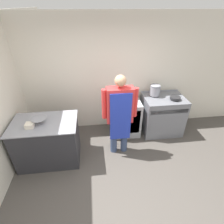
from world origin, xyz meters
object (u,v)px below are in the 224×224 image
at_px(fridge_unit, 125,117).
at_px(mixing_bowl, 39,121).
at_px(person_cook, 120,112).
at_px(saute_pan, 175,98).
at_px(plastic_tub, 30,125).
at_px(stock_pot, 155,90).
at_px(stove, 162,115).

distance_m(fridge_unit, mixing_bowl, 1.97).
distance_m(person_cook, mixing_bowl, 1.50).
bearing_deg(saute_pan, person_cook, -160.11).
xyz_separation_m(mixing_bowl, plastic_tub, (-0.14, -0.12, -0.01)).
distance_m(fridge_unit, stock_pot, 0.95).
height_order(stove, saute_pan, saute_pan).
relative_size(stock_pot, saute_pan, 1.12).
bearing_deg(stock_pot, plastic_tub, -160.42).
relative_size(stove, person_cook, 0.55).
height_order(fridge_unit, person_cook, person_cook).
bearing_deg(plastic_tub, saute_pan, 12.56).
bearing_deg(person_cook, stove, 27.90).
relative_size(person_cook, stock_pot, 6.72).
distance_m(person_cook, stock_pot, 1.20).
bearing_deg(person_cook, saute_pan, 19.89).
distance_m(mixing_bowl, plastic_tub, 0.18).
relative_size(fridge_unit, person_cook, 0.50).
distance_m(mixing_bowl, saute_pan, 2.90).
bearing_deg(stock_pot, fridge_unit, -174.61).
height_order(stove, stock_pot, stock_pot).
height_order(mixing_bowl, plastic_tub, mixing_bowl).
relative_size(stove, stock_pot, 3.68).
distance_m(stove, stock_pot, 0.67).
bearing_deg(stock_pot, mixing_bowl, -161.94).
xyz_separation_m(stove, mixing_bowl, (-2.66, -0.67, 0.50)).
height_order(stove, plastic_tub, plastic_tub).
xyz_separation_m(stove, saute_pan, (0.19, -0.13, 0.51)).
bearing_deg(saute_pan, stock_pot, 147.60).
xyz_separation_m(fridge_unit, saute_pan, (1.10, -0.19, 0.55)).
xyz_separation_m(stock_pot, saute_pan, (0.40, -0.25, -0.10)).
bearing_deg(stove, fridge_unit, 176.05).
distance_m(fridge_unit, person_cook, 0.92).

